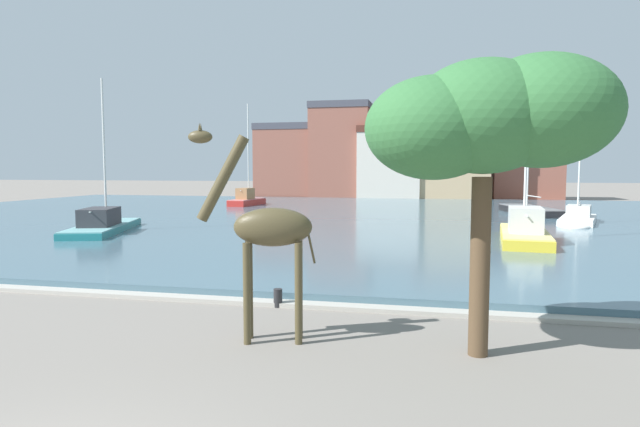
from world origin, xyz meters
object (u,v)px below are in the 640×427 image
object	(u,v)px
sailboat_black	(526,211)
sailboat_teal	(106,226)
mooring_bollard	(278,298)
sailboat_white	(577,221)
shade_tree	(489,120)
sailboat_yellow	(524,233)
sailboat_red	(249,201)
giraffe_statue	(266,231)

from	to	relation	value
sailboat_black	sailboat_teal	bearing A→B (deg)	-144.95
mooring_bollard	sailboat_white	bearing A→B (deg)	60.09
shade_tree	sailboat_yellow	bearing A→B (deg)	78.74
sailboat_red	mooring_bollard	bearing A→B (deg)	-68.93
sailboat_black	shade_tree	world-z (taller)	sailboat_black
sailboat_yellow	shade_tree	distance (m)	16.99
sailboat_red	sailboat_black	distance (m)	24.69
sailboat_teal	sailboat_white	size ratio (longest dim) A/B	1.29
sailboat_red	shade_tree	distance (m)	41.73
sailboat_red	shade_tree	bearing A→B (deg)	-63.69
giraffe_statue	sailboat_yellow	bearing A→B (deg)	64.45
sailboat_teal	shade_tree	xyz separation A→B (m)	(18.99, -15.54, 4.16)
sailboat_black	sailboat_white	size ratio (longest dim) A/B	1.27
sailboat_white	shade_tree	bearing A→B (deg)	-107.18
giraffe_statue	sailboat_teal	xyz separation A→B (m)	(-14.46, 15.57, -1.87)
sailboat_red	shade_tree	world-z (taller)	sailboat_red
giraffe_statue	sailboat_black	size ratio (longest dim) A/B	0.51
giraffe_statue	sailboat_white	world-z (taller)	sailboat_white
sailboat_teal	sailboat_yellow	bearing A→B (deg)	1.66
shade_tree	giraffe_statue	bearing A→B (deg)	-179.59
sailboat_yellow	shade_tree	bearing A→B (deg)	-101.26
sailboat_white	giraffe_statue	bearing A→B (deg)	-116.00
sailboat_teal	mooring_bollard	world-z (taller)	sailboat_teal
giraffe_statue	shade_tree	xyz separation A→B (m)	(4.53, 0.03, 2.29)
sailboat_yellow	sailboat_black	size ratio (longest dim) A/B	0.99
sailboat_red	sailboat_black	world-z (taller)	sailboat_red
sailboat_teal	shade_tree	distance (m)	24.89
giraffe_statue	mooring_bollard	world-z (taller)	giraffe_statue
giraffe_statue	shade_tree	distance (m)	5.08
sailboat_black	giraffe_statue	bearing A→B (deg)	-107.55
giraffe_statue	mooring_bollard	bearing A→B (deg)	102.09
sailboat_black	sailboat_red	bearing A→B (deg)	170.19
mooring_bollard	sailboat_black	bearing A→B (deg)	69.92
giraffe_statue	sailboat_black	distance (m)	34.72
sailboat_red	mooring_bollard	xyz separation A→B (m)	(13.27, -34.46, -0.42)
sailboat_yellow	mooring_bollard	size ratio (longest dim) A/B	18.22
sailboat_yellow	sailboat_black	distance (m)	17.05
sailboat_red	sailboat_white	xyz separation A→B (m)	(26.22, -11.95, -0.19)
giraffe_statue	shade_tree	size ratio (longest dim) A/B	0.80
shade_tree	mooring_bollard	xyz separation A→B (m)	(-5.13, 2.77, -4.46)
sailboat_teal	giraffe_statue	bearing A→B (deg)	-47.12
giraffe_statue	mooring_bollard	distance (m)	3.59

